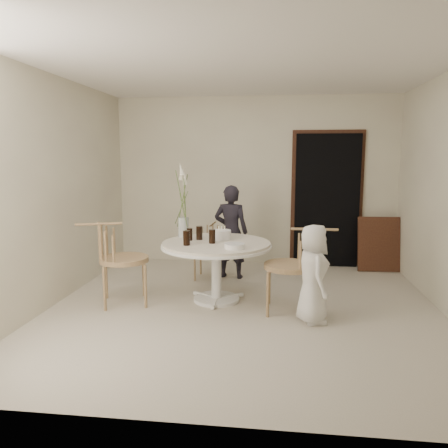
# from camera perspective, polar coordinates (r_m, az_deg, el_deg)

# --- Properties ---
(ground) EXTENTS (4.50, 4.50, 0.00)m
(ground) POSITION_cam_1_polar(r_m,az_deg,el_deg) (5.17, 2.54, -10.97)
(ground) COLOR beige
(ground) RESTS_ON ground
(room_shell) EXTENTS (4.50, 4.50, 4.50)m
(room_shell) POSITION_cam_1_polar(r_m,az_deg,el_deg) (4.87, 2.67, 7.27)
(room_shell) COLOR white
(room_shell) RESTS_ON ground
(doorway) EXTENTS (1.00, 0.10, 2.10)m
(doorway) POSITION_cam_1_polar(r_m,az_deg,el_deg) (7.12, 13.27, 2.95)
(doorway) COLOR black
(doorway) RESTS_ON ground
(door_trim) EXTENTS (1.12, 0.03, 2.22)m
(door_trim) POSITION_cam_1_polar(r_m,az_deg,el_deg) (7.15, 13.26, 3.46)
(door_trim) COLOR #4F2E1B
(door_trim) RESTS_ON ground
(table) EXTENTS (1.33, 1.33, 0.73)m
(table) POSITION_cam_1_polar(r_m,az_deg,el_deg) (5.28, -1.00, -3.60)
(table) COLOR white
(table) RESTS_ON ground
(picture_frame) EXTENTS (0.64, 0.22, 0.83)m
(picture_frame) POSITION_cam_1_polar(r_m,az_deg,el_deg) (7.11, 19.56, -2.50)
(picture_frame) COLOR #4F2E1B
(picture_frame) RESTS_ON ground
(chair_far) EXTENTS (0.45, 0.49, 0.78)m
(chair_far) POSITION_cam_1_polar(r_m,az_deg,el_deg) (6.38, -1.67, -2.44)
(chair_far) COLOR #A87B5B
(chair_far) RESTS_ON ground
(chair_right) EXTENTS (0.60, 0.56, 0.98)m
(chair_right) POSITION_cam_1_polar(r_m,az_deg,el_deg) (4.97, 10.09, -4.32)
(chair_right) COLOR #A87B5B
(chair_right) RESTS_ON ground
(chair_left) EXTENTS (0.71, 0.68, 1.00)m
(chair_left) POSITION_cam_1_polar(r_m,az_deg,el_deg) (5.32, -14.44, -3.45)
(chair_left) COLOR #A87B5B
(chair_left) RESTS_ON ground
(girl) EXTENTS (0.53, 0.39, 1.35)m
(girl) POSITION_cam_1_polar(r_m,az_deg,el_deg) (6.29, 0.92, -1.02)
(girl) COLOR black
(girl) RESTS_ON ground
(boy) EXTENTS (0.43, 0.57, 1.05)m
(boy) POSITION_cam_1_polar(r_m,az_deg,el_deg) (4.72, 11.53, -6.41)
(boy) COLOR white
(boy) RESTS_ON ground
(birthday_cake) EXTENTS (0.24, 0.24, 0.16)m
(birthday_cake) POSITION_cam_1_polar(r_m,az_deg,el_deg) (5.43, -0.34, -1.40)
(birthday_cake) COLOR white
(birthday_cake) RESTS_ON table
(cola_tumbler_a) EXTENTS (0.10, 0.10, 0.17)m
(cola_tumbler_a) POSITION_cam_1_polar(r_m,az_deg,el_deg) (5.08, -4.92, -1.83)
(cola_tumbler_a) COLOR black
(cola_tumbler_a) RESTS_ON table
(cola_tumbler_b) EXTENTS (0.08, 0.08, 0.16)m
(cola_tumbler_b) POSITION_cam_1_polar(r_m,az_deg,el_deg) (5.17, -1.56, -1.63)
(cola_tumbler_b) COLOR black
(cola_tumbler_b) RESTS_ON table
(cola_tumbler_c) EXTENTS (0.09, 0.09, 0.15)m
(cola_tumbler_c) POSITION_cam_1_polar(r_m,az_deg,el_deg) (5.37, -4.52, -1.35)
(cola_tumbler_c) COLOR black
(cola_tumbler_c) RESTS_ON table
(cola_tumbler_d) EXTENTS (0.09, 0.09, 0.17)m
(cola_tumbler_d) POSITION_cam_1_polar(r_m,az_deg,el_deg) (5.41, -3.24, -1.17)
(cola_tumbler_d) COLOR black
(cola_tumbler_d) RESTS_ON table
(plate_stack) EXTENTS (0.29, 0.29, 0.06)m
(plate_stack) POSITION_cam_1_polar(r_m,az_deg,el_deg) (4.89, 1.38, -2.90)
(plate_stack) COLOR white
(plate_stack) RESTS_ON table
(flower_vase) EXTENTS (0.13, 0.13, 0.94)m
(flower_vase) POSITION_cam_1_polar(r_m,az_deg,el_deg) (5.57, -5.35, 1.68)
(flower_vase) COLOR silver
(flower_vase) RESTS_ON table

